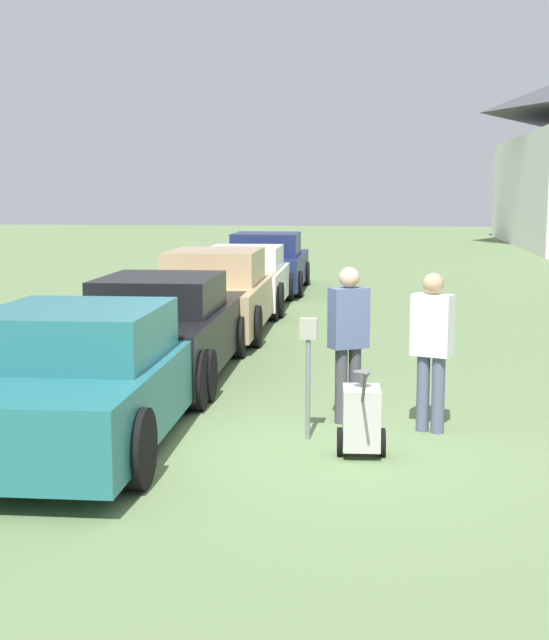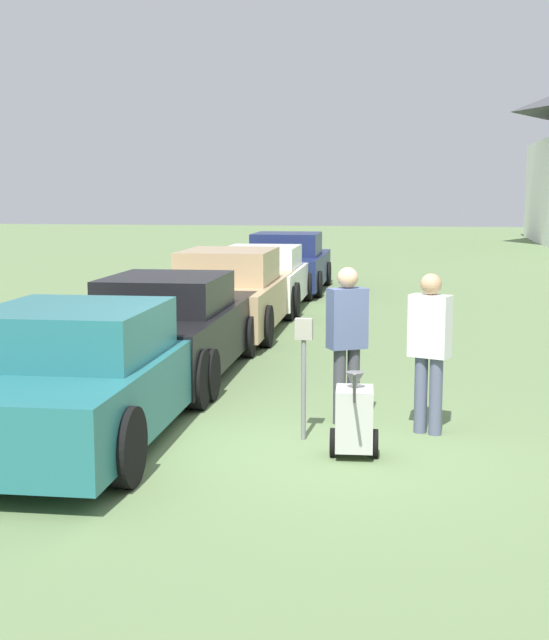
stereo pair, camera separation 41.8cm
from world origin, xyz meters
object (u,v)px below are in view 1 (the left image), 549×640
Objects in this scene: parked_car_black at (163,329)px; parked_car_tan at (217,294)px; parked_car_navy at (267,264)px; parked_car_white at (246,279)px; parking_meter at (308,355)px; parked_car_teal at (83,378)px; equipment_cart at (361,417)px; person_worker at (348,334)px; person_supervisor at (432,342)px.

parked_car_black is 0.94× the size of parked_car_tan.
parked_car_navy is at bearing 88.40° from parked_car_tan.
parked_car_white is at bearing -91.61° from parked_car_navy.
parked_car_teal is at bearing -170.45° from parking_meter.
equipment_cart is at bearing -4.58° from parked_car_teal.
parked_car_white is at bearing -104.27° from person_worker.
person_worker is (2.68, 1.13, 0.33)m from parked_car_teal.
person_worker is at bearing -80.23° from parked_car_navy.
parked_car_black reaches higher than equipment_cart.
parking_meter is at bearing -79.21° from parked_car_white.
parked_car_teal is 0.97× the size of parked_car_black.
parked_car_tan is 1.07× the size of parked_car_navy.
equipment_cart is at bearing -70.74° from parked_car_tan.
parked_car_teal is 7.36m from parked_car_tan.
parking_meter is at bearing -53.93° from parked_car_black.
parked_car_tan reaches higher than parked_car_navy.
parked_car_navy reaches higher than parking_meter.
person_worker is at bearing 4.20° from person_supervisor.
parking_meter is 0.74× the size of person_supervisor.
parked_car_tan is (0.00, 7.36, 0.04)m from parked_car_teal.
person_worker is at bearing -68.35° from parked_car_tan.
parked_car_tan is at bearing 88.39° from parked_car_black.
person_supervisor is at bearing -36.79° from parked_car_black.
parked_car_teal reaches higher than parked_car_white.
parking_meter is 0.93m from equipment_cart.
parked_car_tan is 3.46m from parked_car_white.
parked_car_tan is at bearing 88.40° from parked_car_teal.
person_worker is 1.76× the size of equipment_cart.
equipment_cart is (0.57, -0.54, -0.51)m from parking_meter.
person_supervisor is (3.58, -9.99, 0.32)m from parked_car_white.
parked_car_white is 2.70× the size of person_worker.
person_worker is (2.68, -2.22, 0.33)m from parked_car_black.
parked_car_navy reaches higher than parked_car_teal.
person_supervisor reaches higher than parked_car_navy.
parked_car_black is 2.79× the size of person_supervisor.
equipment_cart is (2.86, -7.51, -0.32)m from parked_car_tan.
parking_meter is at bearing 132.93° from equipment_cart.
parked_car_white is (-0.00, 3.46, -0.04)m from parked_car_tan.
person_worker reaches higher than parked_car_teal.
equipment_cart is at bearing -76.97° from parked_car_white.
person_worker is (0.38, 0.75, 0.10)m from parking_meter.
parked_car_black is 4.82× the size of equipment_cart.
parked_car_black is (-0.00, 3.36, -0.00)m from parked_car_teal.
parked_car_white is at bearing 88.40° from parked_car_tan.
parked_car_teal is 14.45m from parked_car_navy.
parked_car_navy is 4.78× the size of equipment_cart.
parked_car_black is 1.01× the size of parked_car_navy.
person_supervisor is at bearing 19.18° from parking_meter.
parked_car_teal is at bearing -6.79° from person_worker.
person_worker is at bearing 62.76° from parking_meter.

